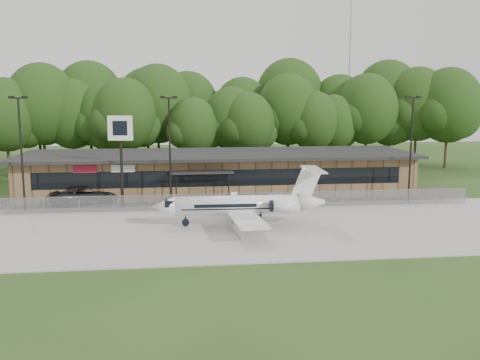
{
  "coord_description": "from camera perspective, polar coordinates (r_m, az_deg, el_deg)",
  "views": [
    {
      "loc": [
        -4.41,
        -32.34,
        10.35
      ],
      "look_at": [
        0.9,
        12.0,
        3.19
      ],
      "focal_mm": 40.0,
      "sensor_mm": 36.0,
      "label": 1
    }
  ],
  "objects": [
    {
      "name": "ground",
      "position": [
        34.25,
        0.9,
        -8.49
      ],
      "size": [
        160.0,
        160.0,
        0.0
      ],
      "primitive_type": "plane",
      "color": "#254518",
      "rests_on": "ground"
    },
    {
      "name": "light_pole_left",
      "position": [
        50.89,
        -22.33,
        3.49
      ],
      "size": [
        1.55,
        0.3,
        10.23
      ],
      "color": "black",
      "rests_on": "ground"
    },
    {
      "name": "fence",
      "position": [
        48.5,
        -1.48,
        -2.28
      ],
      "size": [
        46.0,
        0.04,
        1.52
      ],
      "color": "gray",
      "rests_on": "ground"
    },
    {
      "name": "suv",
      "position": [
        53.07,
        -16.17,
        -1.53
      ],
      "size": [
        7.0,
        4.79,
        1.78
      ],
      "primitive_type": "imported",
      "rotation": [
        0.0,
        0.0,
        1.89
      ],
      "color": "#29292B",
      "rests_on": "ground"
    },
    {
      "name": "terminal",
      "position": [
        57.05,
        -2.33,
        0.86
      ],
      "size": [
        41.0,
        11.65,
        4.3
      ],
      "color": "olive",
      "rests_on": "ground"
    },
    {
      "name": "light_pole_right",
      "position": [
        53.92,
        17.8,
        4.02
      ],
      "size": [
        1.55,
        0.3,
        10.23
      ],
      "color": "black",
      "rests_on": "ground"
    },
    {
      "name": "business_jet",
      "position": [
        42.2,
        0.39,
        -2.77
      ],
      "size": [
        13.85,
        12.32,
        4.67
      ],
      "rotation": [
        0.0,
        0.0,
        -0.03
      ],
      "color": "silver",
      "rests_on": "ground"
    },
    {
      "name": "apron",
      "position": [
        41.87,
        -0.57,
        -5.15
      ],
      "size": [
        64.0,
        18.0,
        0.08
      ],
      "primitive_type": "cube",
      "color": "#9E9B93",
      "rests_on": "ground"
    },
    {
      "name": "light_pole_mid",
      "position": [
        49.04,
        -7.51,
        3.91
      ],
      "size": [
        1.55,
        0.3,
        10.23
      ],
      "color": "black",
      "rests_on": "ground"
    },
    {
      "name": "radio_mast",
      "position": [
        84.6,
        11.56,
        10.38
      ],
      "size": [
        0.2,
        0.2,
        25.0
      ],
      "primitive_type": "cylinder",
      "color": "gray",
      "rests_on": "ground"
    },
    {
      "name": "pole_sign",
      "position": [
        49.54,
        -12.63,
        4.41
      ],
      "size": [
        2.23,
        0.47,
        8.48
      ],
      "rotation": [
        0.0,
        0.0,
        -0.1
      ],
      "color": "black",
      "rests_on": "ground"
    },
    {
      "name": "treeline",
      "position": [
        74.53,
        -3.45,
        6.89
      ],
      "size": [
        72.0,
        12.0,
        15.0
      ],
      "primitive_type": null,
      "color": "#173210",
      "rests_on": "ground"
    },
    {
      "name": "parking_lot",
      "position": [
        53.05,
        -1.93,
        -2.12
      ],
      "size": [
        50.0,
        9.0,
        0.06
      ],
      "primitive_type": "cube",
      "color": "#383835",
      "rests_on": "ground"
    }
  ]
}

